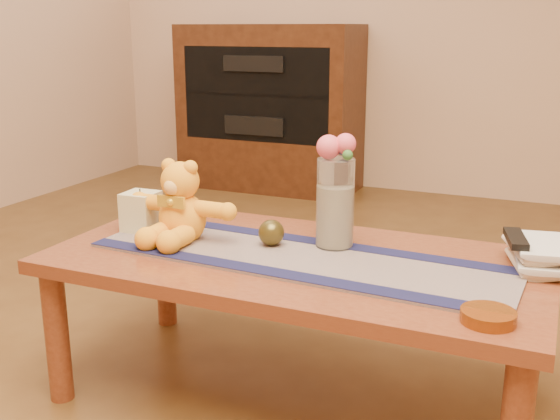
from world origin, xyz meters
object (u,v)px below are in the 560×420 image
at_px(bronze_ball, 271,233).
at_px(teddy_bear, 182,202).
at_px(book_bottom, 513,264).
at_px(glass_vase, 335,203).
at_px(tv_remote, 516,239).
at_px(amber_dish, 488,317).
at_px(pillar_candle, 141,211).

bearing_deg(bronze_ball, teddy_bear, -170.99).
distance_m(bronze_ball, book_bottom, 0.68).
height_order(glass_vase, tv_remote, glass_vase).
height_order(glass_vase, amber_dish, glass_vase).
xyz_separation_m(teddy_bear, amber_dish, (0.93, -0.24, -0.11)).
bearing_deg(book_bottom, tv_remote, -93.00).
distance_m(teddy_bear, tv_remote, 0.96).
height_order(pillar_candle, glass_vase, glass_vase).
xyz_separation_m(teddy_bear, tv_remote, (0.95, 0.14, -0.04)).
xyz_separation_m(pillar_candle, glass_vase, (0.62, 0.09, 0.07)).
distance_m(pillar_candle, amber_dish, 1.13).
bearing_deg(glass_vase, tv_remote, 3.52).
height_order(bronze_ball, tv_remote, tv_remote).
distance_m(teddy_bear, bronze_ball, 0.29).
relative_size(bronze_ball, book_bottom, 0.35).
distance_m(bronze_ball, tv_remote, 0.68).
xyz_separation_m(teddy_bear, bronze_ball, (0.28, 0.04, -0.08)).
distance_m(bronze_ball, amber_dish, 0.71).
bearing_deg(tv_remote, glass_vase, 170.38).
relative_size(glass_vase, tv_remote, 1.62).
relative_size(bronze_ball, tv_remote, 0.48).
height_order(bronze_ball, book_bottom, bronze_ball).
xyz_separation_m(bronze_ball, book_bottom, (0.67, 0.11, -0.04)).
height_order(book_bottom, tv_remote, tv_remote).
distance_m(tv_remote, amber_dish, 0.39).
xyz_separation_m(bronze_ball, amber_dish, (0.65, -0.28, -0.03)).
xyz_separation_m(pillar_candle, tv_remote, (1.12, 0.12, 0.02)).
bearing_deg(amber_dish, pillar_candle, 166.61).
relative_size(pillar_candle, amber_dish, 0.99).
bearing_deg(pillar_candle, bronze_ball, 2.64).
distance_m(teddy_bear, book_bottom, 0.97).
bearing_deg(bronze_ball, glass_vase, 21.74).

